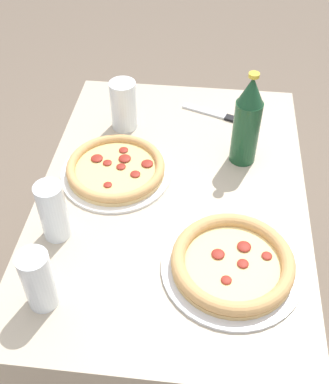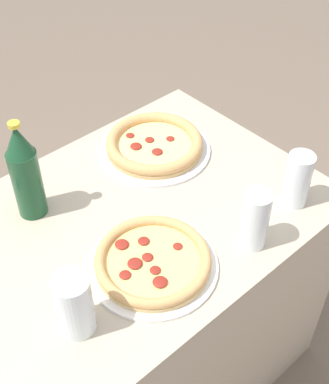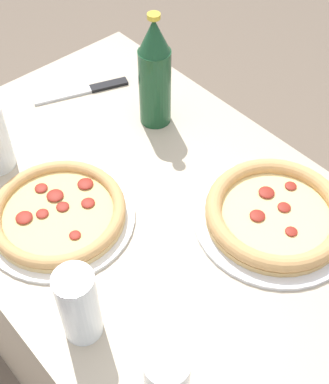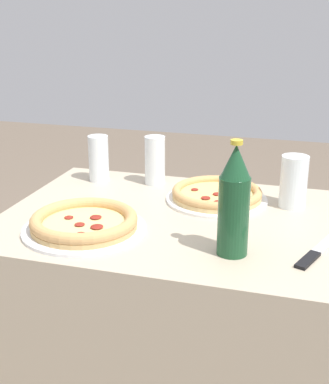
# 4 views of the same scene
# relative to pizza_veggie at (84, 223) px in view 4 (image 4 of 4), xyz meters

# --- Properties ---
(table) EXTENTS (1.00, 0.69, 0.73)m
(table) POSITION_rel_pizza_veggie_xyz_m (0.23, 0.16, -0.39)
(table) COLOR #B7A88E
(table) RESTS_ON ground_plane
(pizza_veggie) EXTENTS (0.32, 0.32, 0.04)m
(pizza_veggie) POSITION_rel_pizza_veggie_xyz_m (0.00, 0.00, 0.00)
(pizza_veggie) COLOR silver
(pizza_veggie) RESTS_ON table
(pizza_salami) EXTENTS (0.30, 0.30, 0.04)m
(pizza_salami) POSITION_rel_pizza_veggie_xyz_m (0.28, 0.31, -0.00)
(pizza_salami) COLOR white
(pizza_salami) RESTS_ON table
(glass_cola) EXTENTS (0.06, 0.06, 0.15)m
(glass_cola) POSITION_rel_pizza_veggie_xyz_m (0.06, 0.41, 0.05)
(glass_cola) COLOR white
(glass_cola) RESTS_ON table
(glass_lemonade) EXTENTS (0.08, 0.08, 0.15)m
(glass_lemonade) POSITION_rel_pizza_veggie_xyz_m (0.49, 0.32, 0.05)
(glass_lemonade) COLOR white
(glass_lemonade) RESTS_ON table
(glass_red_wine) EXTENTS (0.06, 0.06, 0.15)m
(glass_red_wine) POSITION_rel_pizza_veggie_xyz_m (-0.13, 0.39, 0.04)
(glass_red_wine) COLOR white
(glass_red_wine) RESTS_ON table
(beer_bottle) EXTENTS (0.07, 0.07, 0.27)m
(beer_bottle) POSITION_rel_pizza_veggie_xyz_m (0.38, -0.02, 0.11)
(beer_bottle) COLOR #194728
(beer_bottle) RESTS_ON table
(knife) EXTENTS (0.10, 0.23, 0.01)m
(knife) POSITION_rel_pizza_veggie_xyz_m (0.57, 0.04, -0.02)
(knife) COLOR black
(knife) RESTS_ON table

